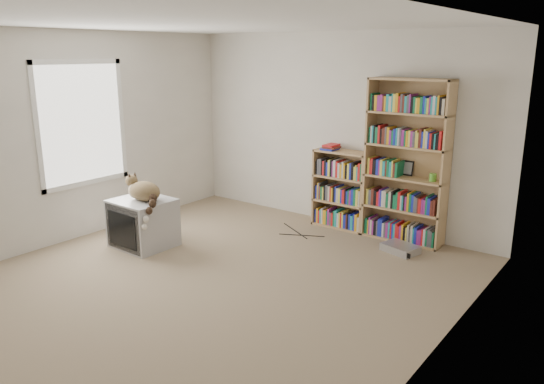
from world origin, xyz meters
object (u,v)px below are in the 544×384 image
Objects in this scene: crt_tv at (144,223)px; bookcase_short at (342,192)px; bookcase_tall at (407,166)px; cat at (145,195)px; dvd_player at (400,248)px.

crt_tv is 2.55m from bookcase_short.
bookcase_short is at bearing 54.68° from crt_tv.
bookcase_tall is at bearing 41.99° from crt_tv.
cat is (0.10, -0.04, 0.37)m from crt_tv.
crt_tv is 0.39m from cat.
crt_tv is at bearing -126.60° from bookcase_short.
crt_tv is 3.02m from dvd_player.
bookcase_short reaches higher than dvd_player.
crt_tv reaches higher than dvd_player.
crt_tv is 0.34× the size of bookcase_tall.
crt_tv is at bearing -132.32° from dvd_player.
crt_tv is 1.72× the size of dvd_player.
crt_tv is 1.07× the size of cat.
dvd_player is (2.43, 1.67, -0.61)m from cat.
cat is 0.32× the size of bookcase_tall.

